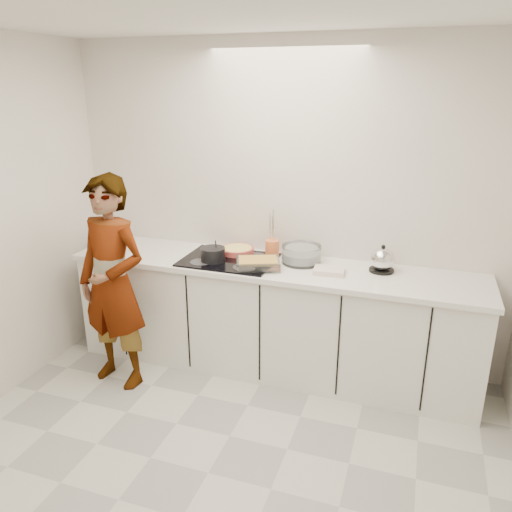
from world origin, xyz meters
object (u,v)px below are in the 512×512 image
(saucepan, at_px, (213,254))
(baking_dish, at_px, (258,263))
(tart_dish, at_px, (237,250))
(hob, at_px, (229,260))
(kettle, at_px, (382,260))
(mixing_bowl, at_px, (301,255))
(cook, at_px, (113,284))
(utensil_crock, at_px, (272,248))

(saucepan, bearing_deg, baking_dish, -3.01)
(tart_dish, distance_m, baking_dish, 0.38)
(hob, distance_m, kettle, 1.19)
(hob, bearing_deg, kettle, 6.92)
(mixing_bowl, bearing_deg, hob, -166.39)
(baking_dish, bearing_deg, cook, -156.55)
(hob, bearing_deg, mixing_bowl, 13.61)
(kettle, height_order, utensil_crock, kettle)
(utensil_crock, height_order, cook, cook)
(baking_dish, distance_m, kettle, 0.93)
(hob, relative_size, utensil_crock, 5.11)
(utensil_crock, bearing_deg, hob, -146.09)
(utensil_crock, bearing_deg, saucepan, -144.67)
(saucepan, distance_m, mixing_bowl, 0.69)
(tart_dish, relative_size, utensil_crock, 2.54)
(tart_dish, relative_size, baking_dish, 0.92)
(tart_dish, bearing_deg, baking_dish, -44.49)
(tart_dish, bearing_deg, kettle, -1.00)
(hob, height_order, kettle, kettle)
(tart_dish, xyz_separation_m, utensil_crock, (0.29, 0.04, 0.03))
(tart_dish, xyz_separation_m, kettle, (1.16, -0.02, 0.05))
(saucepan, relative_size, mixing_bowl, 0.56)
(tart_dish, bearing_deg, saucepan, -114.18)
(mixing_bowl, relative_size, utensil_crock, 2.45)
(hob, height_order, utensil_crock, utensil_crock)
(saucepan, xyz_separation_m, baking_dish, (0.38, -0.02, -0.02))
(baking_dish, height_order, kettle, kettle)
(tart_dish, height_order, utensil_crock, utensil_crock)
(baking_dish, xyz_separation_m, kettle, (0.89, 0.24, 0.04))
(baking_dish, bearing_deg, hob, 159.97)
(baking_dish, bearing_deg, utensil_crock, 86.38)
(baking_dish, bearing_deg, kettle, 15.27)
(baking_dish, bearing_deg, tart_dish, 135.51)
(tart_dish, distance_m, mixing_bowl, 0.55)
(baking_dish, relative_size, utensil_crock, 2.75)
(hob, relative_size, saucepan, 3.69)
(mixing_bowl, xyz_separation_m, kettle, (0.62, 0.01, 0.02))
(baking_dish, distance_m, mixing_bowl, 0.37)
(hob, bearing_deg, utensil_crock, 33.91)
(saucepan, height_order, cook, cook)
(baking_dish, distance_m, cook, 1.10)
(tart_dish, relative_size, kettle, 1.70)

